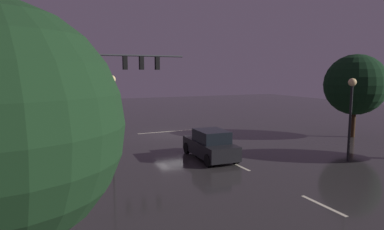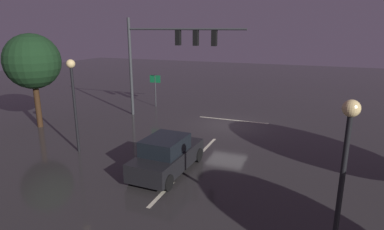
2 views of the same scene
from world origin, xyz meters
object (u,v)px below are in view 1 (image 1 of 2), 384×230
object	(u,v)px
car_approaching	(210,145)
tree_left_near	(355,85)
street_lamp_left_kerb	(351,103)
street_lamp_right_kerb	(112,103)
traffic_signal_assembly	(115,72)
route_sign	(76,111)

from	to	relation	value
car_approaching	tree_left_near	bearing A→B (deg)	-174.45
car_approaching	street_lamp_left_kerb	distance (m)	8.21
street_lamp_right_kerb	traffic_signal_assembly	bearing A→B (deg)	-102.71
route_sign	tree_left_near	xyz separation A→B (m)	(-19.54, 9.95, 2.16)
traffic_signal_assembly	car_approaching	world-z (taller)	traffic_signal_assembly
car_approaching	street_lamp_left_kerb	world-z (taller)	street_lamp_left_kerb
route_sign	tree_left_near	bearing A→B (deg)	153.02
street_lamp_left_kerb	route_sign	xyz separation A→B (m)	(13.25, -14.97, -1.39)
street_lamp_left_kerb	street_lamp_right_kerb	size ratio (longest dim) A/B	0.96
car_approaching	tree_left_near	world-z (taller)	tree_left_near
street_lamp_left_kerb	street_lamp_right_kerb	world-z (taller)	street_lamp_right_kerb
traffic_signal_assembly	tree_left_near	xyz separation A→B (m)	(-16.91, 7.01, -0.94)
traffic_signal_assembly	street_lamp_right_kerb	distance (m)	8.05
route_sign	tree_left_near	world-z (taller)	tree_left_near
traffic_signal_assembly	tree_left_near	world-z (taller)	traffic_signal_assembly
street_lamp_right_kerb	route_sign	distance (m)	10.77
tree_left_near	street_lamp_left_kerb	bearing A→B (deg)	38.62
car_approaching	route_sign	world-z (taller)	route_sign
car_approaching	tree_left_near	size ratio (longest dim) A/B	0.69
car_approaching	traffic_signal_assembly	bearing A→B (deg)	-65.61
car_approaching	route_sign	size ratio (longest dim) A/B	1.66
car_approaching	route_sign	distance (m)	12.96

